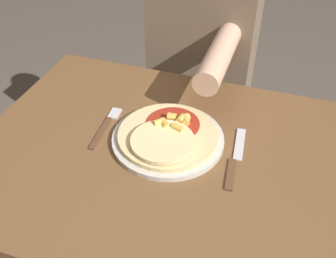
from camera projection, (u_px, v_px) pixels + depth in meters
The scene contains 6 objects.
dining_table at pixel (179, 194), 1.04m from camera, with size 1.04×0.72×0.76m.
plate at pixel (168, 139), 1.00m from camera, with size 0.28×0.28×0.01m.
pizza at pixel (168, 135), 0.98m from camera, with size 0.25×0.25×0.04m.
fork at pixel (107, 125), 1.05m from camera, with size 0.03×0.18×0.00m.
knife at pixel (235, 158), 0.95m from camera, with size 0.03×0.22×0.00m.
person_diner at pixel (202, 67), 1.43m from camera, with size 0.35×0.52×1.20m.
Camera 1 is at (0.19, -0.66, 1.43)m, focal length 42.00 mm.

